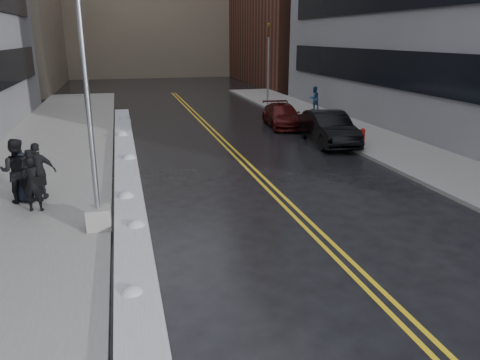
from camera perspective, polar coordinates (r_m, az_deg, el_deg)
ground at (r=12.01m, az=-0.89°, el=-8.62°), size 160.00×160.00×0.00m
sidewalk_west at (r=21.41m, az=-22.61°, el=1.90°), size 5.50×50.00×0.15m
sidewalk_east at (r=24.57m, az=16.68°, el=4.33°), size 4.00×50.00×0.15m
lane_line_left at (r=21.72m, az=-1.00°, el=3.25°), size 0.12×50.00×0.01m
lane_line_right at (r=21.79m, az=-0.23°, el=3.29°), size 0.12×50.00×0.01m
snow_ridge at (r=19.20m, az=-13.67°, el=1.40°), size 0.90×30.00×0.34m
lamppost at (r=12.84m, az=-17.63°, el=4.25°), size 0.65×0.65×7.62m
fire_hydrant at (r=23.98m, az=14.72°, el=5.35°), size 0.26×0.26×0.73m
traffic_signal at (r=36.28m, az=3.46°, el=14.24°), size 0.16×0.20×6.00m
pedestrian_fedora at (r=15.26m, az=-23.94°, el=-0.40°), size 0.67×0.48×1.72m
pedestrian_b at (r=16.22m, az=-25.54°, el=1.01°), size 1.07×0.87×2.06m
pedestrian_c at (r=16.26m, az=-24.98°, el=0.30°), size 0.91×0.74×1.61m
pedestrian_d at (r=16.31m, az=-23.37°, el=0.99°), size 1.13×0.55×1.85m
pedestrian_east at (r=34.37m, az=9.03°, el=9.83°), size 0.92×0.79×1.65m
car_black at (r=23.92m, az=10.73°, el=6.23°), size 2.12×5.07×1.63m
car_maroon at (r=28.33m, az=5.21°, el=7.83°), size 2.36×4.78×1.34m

